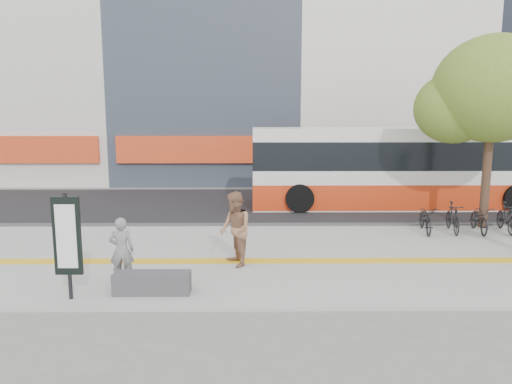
{
  "coord_description": "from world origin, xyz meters",
  "views": [
    {
      "loc": [
        -0.49,
        -10.83,
        3.81
      ],
      "look_at": [
        -0.39,
        2.0,
        1.71
      ],
      "focal_mm": 33.59,
      "sensor_mm": 36.0,
      "label": 1
    }
  ],
  "objects_px": {
    "bench": "(152,283)",
    "pedestrian_tan": "(235,229)",
    "signboard": "(67,238)",
    "seated_woman": "(122,250)",
    "bus": "(400,170)",
    "street_tree": "(490,92)"
  },
  "relations": [
    {
      "from": "bench",
      "to": "pedestrian_tan",
      "type": "xyz_separation_m",
      "value": [
        1.68,
        1.86,
        0.7
      ]
    },
    {
      "from": "signboard",
      "to": "seated_woman",
      "type": "height_order",
      "value": "signboard"
    },
    {
      "from": "bench",
      "to": "bus",
      "type": "xyz_separation_m",
      "value": [
        8.12,
        9.7,
        1.26
      ]
    },
    {
      "from": "bench",
      "to": "pedestrian_tan",
      "type": "height_order",
      "value": "pedestrian_tan"
    },
    {
      "from": "bench",
      "to": "street_tree",
      "type": "height_order",
      "value": "street_tree"
    },
    {
      "from": "signboard",
      "to": "street_tree",
      "type": "xyz_separation_m",
      "value": [
        11.38,
        6.33,
        3.15
      ]
    },
    {
      "from": "bus",
      "to": "bench",
      "type": "bearing_deg",
      "value": -129.94
    },
    {
      "from": "signboard",
      "to": "street_tree",
      "type": "distance_m",
      "value": 13.4
    },
    {
      "from": "pedestrian_tan",
      "to": "street_tree",
      "type": "bearing_deg",
      "value": 95.94
    },
    {
      "from": "seated_woman",
      "to": "signboard",
      "type": "bearing_deg",
      "value": 45.62
    },
    {
      "from": "bus",
      "to": "pedestrian_tan",
      "type": "xyz_separation_m",
      "value": [
        -6.44,
        -7.84,
        -0.56
      ]
    },
    {
      "from": "seated_woman",
      "to": "bus",
      "type": "bearing_deg",
      "value": -139.77
    },
    {
      "from": "street_tree",
      "to": "pedestrian_tan",
      "type": "xyz_separation_m",
      "value": [
        -8.1,
        -4.16,
        -3.51
      ]
    },
    {
      "from": "bench",
      "to": "bus",
      "type": "height_order",
      "value": "bus"
    },
    {
      "from": "bench",
      "to": "signboard",
      "type": "xyz_separation_m",
      "value": [
        -1.6,
        -0.31,
        1.06
      ]
    },
    {
      "from": "seated_woman",
      "to": "pedestrian_tan",
      "type": "relative_size",
      "value": 0.8
    },
    {
      "from": "street_tree",
      "to": "bus",
      "type": "bearing_deg",
      "value": 114.28
    },
    {
      "from": "signboard",
      "to": "seated_woman",
      "type": "bearing_deg",
      "value": 50.74
    },
    {
      "from": "street_tree",
      "to": "bus",
      "type": "distance_m",
      "value": 5.0
    },
    {
      "from": "seated_woman",
      "to": "pedestrian_tan",
      "type": "xyz_separation_m",
      "value": [
        2.48,
        1.19,
        0.18
      ]
    },
    {
      "from": "bus",
      "to": "seated_woman",
      "type": "height_order",
      "value": "bus"
    },
    {
      "from": "bench",
      "to": "signboard",
      "type": "height_order",
      "value": "signboard"
    }
  ]
}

